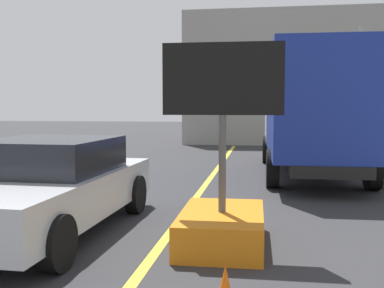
{
  "coord_description": "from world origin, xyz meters",
  "views": [
    {
      "loc": [
        1.34,
        2.27,
        1.85
      ],
      "look_at": [
        0.61,
        6.98,
        1.47
      ],
      "focal_mm": 42.88,
      "sensor_mm": 36.0,
      "label": 1
    }
  ],
  "objects_px": {
    "arrow_board_trailer": "(222,210)",
    "highway_guide_sign": "(340,68)",
    "box_truck": "(312,110)",
    "pickup_car": "(45,186)"
  },
  "relations": [
    {
      "from": "arrow_board_trailer",
      "to": "highway_guide_sign",
      "type": "bearing_deg",
      "value": 74.76
    },
    {
      "from": "box_truck",
      "to": "pickup_car",
      "type": "height_order",
      "value": "box_truck"
    },
    {
      "from": "pickup_car",
      "to": "highway_guide_sign",
      "type": "bearing_deg",
      "value": 64.09
    },
    {
      "from": "highway_guide_sign",
      "to": "pickup_car",
      "type": "bearing_deg",
      "value": -115.91
    },
    {
      "from": "arrow_board_trailer",
      "to": "box_truck",
      "type": "height_order",
      "value": "box_truck"
    },
    {
      "from": "highway_guide_sign",
      "to": "arrow_board_trailer",
      "type": "bearing_deg",
      "value": -105.24
    },
    {
      "from": "pickup_car",
      "to": "box_truck",
      "type": "bearing_deg",
      "value": 54.85
    },
    {
      "from": "box_truck",
      "to": "highway_guide_sign",
      "type": "bearing_deg",
      "value": 75.03
    },
    {
      "from": "arrow_board_trailer",
      "to": "pickup_car",
      "type": "relative_size",
      "value": 0.6
    },
    {
      "from": "pickup_car",
      "to": "arrow_board_trailer",
      "type": "bearing_deg",
      "value": -5.1
    }
  ]
}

